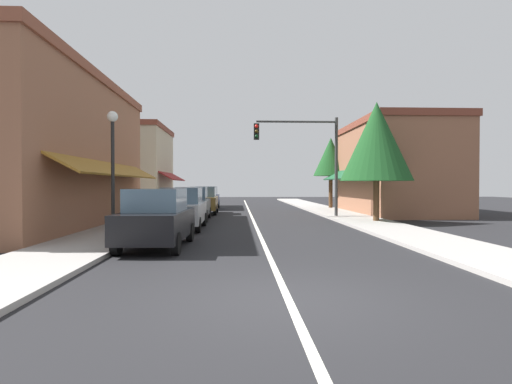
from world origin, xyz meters
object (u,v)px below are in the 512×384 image
(parked_car_second_left, at_px, (182,209))
(parked_car_far_left, at_px, (204,200))
(traffic_signal_mast_arm, at_px, (308,150))
(tree_right_far, at_px, (331,157))
(parked_car_nearest_left, at_px, (157,219))
(parked_car_third_left, at_px, (192,204))
(street_lamp_left_near, at_px, (113,152))
(parked_car_distant_left, at_px, (207,198))
(tree_right_near, at_px, (377,142))

(parked_car_second_left, relative_size, parked_car_far_left, 1.00)
(traffic_signal_mast_arm, xyz_separation_m, tree_right_far, (3.23, 8.52, 0.14))
(parked_car_nearest_left, relative_size, parked_car_far_left, 1.01)
(parked_car_third_left, distance_m, parked_car_far_left, 4.82)
(parked_car_nearest_left, bearing_deg, tree_right_far, 65.01)
(parked_car_nearest_left, bearing_deg, traffic_signal_mast_arm, 60.97)
(tree_right_far, bearing_deg, traffic_signal_mast_arm, -110.78)
(parked_car_far_left, bearing_deg, parked_car_second_left, -91.40)
(parked_car_nearest_left, distance_m, parked_car_far_left, 14.47)
(parked_car_nearest_left, relative_size, street_lamp_left_near, 0.95)
(parked_car_far_left, relative_size, traffic_signal_mast_arm, 0.72)
(parked_car_nearest_left, height_order, parked_car_distant_left, same)
(traffic_signal_mast_arm, bearing_deg, parked_car_distant_left, 125.08)
(parked_car_nearest_left, xyz_separation_m, tree_right_near, (9.24, 7.65, 3.13))
(parked_car_second_left, relative_size, parked_car_distant_left, 1.00)
(parked_car_distant_left, xyz_separation_m, traffic_signal_mast_arm, (6.39, -9.09, 3.01))
(parked_car_second_left, relative_size, parked_car_third_left, 1.00)
(tree_right_near, distance_m, tree_right_far, 11.78)
(parked_car_third_left, relative_size, tree_right_far, 0.74)
(parked_car_third_left, xyz_separation_m, parked_car_distant_left, (0.01, 10.35, 0.00))
(parked_car_nearest_left, height_order, parked_car_third_left, same)
(parked_car_second_left, height_order, tree_right_near, tree_right_near)
(parked_car_distant_left, distance_m, street_lamp_left_near, 18.51)
(parked_car_nearest_left, relative_size, parked_car_third_left, 1.01)
(parked_car_third_left, bearing_deg, parked_car_distant_left, 89.55)
(street_lamp_left_near, bearing_deg, traffic_signal_mast_arm, 48.32)
(parked_car_distant_left, xyz_separation_m, tree_right_near, (9.22, -12.34, 3.13))
(parked_car_second_left, relative_size, tree_right_near, 0.69)
(parked_car_third_left, xyz_separation_m, street_lamp_left_near, (-1.80, -7.95, 2.10))
(parked_car_distant_left, bearing_deg, parked_car_far_left, -87.35)
(parked_car_far_left, bearing_deg, parked_car_nearest_left, -91.39)
(parked_car_distant_left, bearing_deg, tree_right_near, -52.54)
(parked_car_third_left, distance_m, parked_car_distant_left, 10.35)
(parked_car_nearest_left, relative_size, parked_car_distant_left, 1.00)
(traffic_signal_mast_arm, distance_m, tree_right_far, 9.12)
(parked_car_far_left, xyz_separation_m, traffic_signal_mast_arm, (6.20, -3.56, 3.01))
(parked_car_nearest_left, relative_size, tree_right_far, 0.75)
(parked_car_second_left, distance_m, parked_car_distant_left, 14.84)
(parked_car_third_left, xyz_separation_m, tree_right_near, (9.23, -1.99, 3.13))
(tree_right_near, relative_size, tree_right_far, 1.08)
(parked_car_distant_left, bearing_deg, parked_car_third_left, -89.36)
(parked_car_second_left, distance_m, parked_car_far_left, 9.31)
(parked_car_nearest_left, height_order, tree_right_near, tree_right_near)
(traffic_signal_mast_arm, height_order, street_lamp_left_near, traffic_signal_mast_arm)
(street_lamp_left_near, distance_m, tree_right_near, 12.58)
(parked_car_second_left, bearing_deg, street_lamp_left_near, -118.25)
(parked_car_far_left, bearing_deg, tree_right_far, 27.16)
(parked_car_distant_left, height_order, traffic_signal_mast_arm, traffic_signal_mast_arm)
(parked_car_far_left, relative_size, tree_right_near, 0.69)
(parked_car_nearest_left, xyz_separation_m, street_lamp_left_near, (-1.80, 1.70, 2.10))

